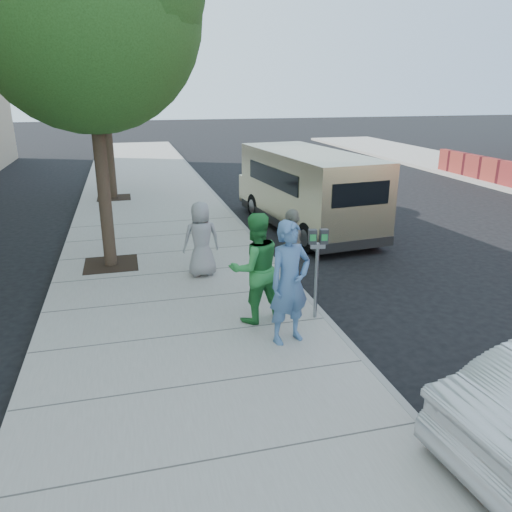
% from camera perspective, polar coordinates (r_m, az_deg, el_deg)
% --- Properties ---
extents(ground, '(120.00, 120.00, 0.00)m').
position_cam_1_polar(ground, '(9.97, -3.00, -5.12)').
color(ground, black).
rests_on(ground, ground).
extents(sidewalk, '(5.00, 60.00, 0.15)m').
position_cam_1_polar(sidewalk, '(9.80, -8.76, -5.27)').
color(sidewalk, gray).
rests_on(sidewalk, ground).
extents(curb_face, '(0.12, 60.00, 0.16)m').
position_cam_1_polar(curb_face, '(10.29, 4.89, -3.91)').
color(curb_face, gray).
rests_on(curb_face, ground).
extents(tree_near, '(4.62, 4.60, 7.53)m').
position_cam_1_polar(tree_near, '(11.45, -18.64, 25.47)').
color(tree_near, black).
rests_on(tree_near, sidewalk).
extents(tree_far, '(3.92, 3.80, 6.49)m').
position_cam_1_polar(tree_far, '(18.97, -17.11, 20.53)').
color(tree_far, black).
rests_on(tree_far, sidewalk).
extents(parking_meter, '(0.35, 0.18, 1.61)m').
position_cam_1_polar(parking_meter, '(8.56, 7.03, 0.16)').
color(parking_meter, gray).
rests_on(parking_meter, sidewalk).
extents(van, '(2.68, 6.35, 2.29)m').
position_cam_1_polar(van, '(14.80, 5.73, 7.66)').
color(van, beige).
rests_on(van, ground).
extents(person_officer, '(0.82, 0.65, 1.98)m').
position_cam_1_polar(person_officer, '(7.77, 3.86, -3.07)').
color(person_officer, '#4A6F9E').
rests_on(person_officer, sidewalk).
extents(person_green_shirt, '(1.04, 0.87, 1.92)m').
position_cam_1_polar(person_green_shirt, '(8.47, -0.09, -1.39)').
color(person_green_shirt, green).
rests_on(person_green_shirt, sidewalk).
extents(person_gray_shirt, '(0.82, 0.57, 1.62)m').
position_cam_1_polar(person_gray_shirt, '(10.68, -6.27, 1.91)').
color(person_gray_shirt, gray).
rests_on(person_gray_shirt, sidewalk).
extents(person_striped_polo, '(0.91, 1.06, 1.70)m').
position_cam_1_polar(person_striped_polo, '(9.70, 4.12, 0.52)').
color(person_striped_polo, gray).
rests_on(person_striped_polo, sidewalk).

